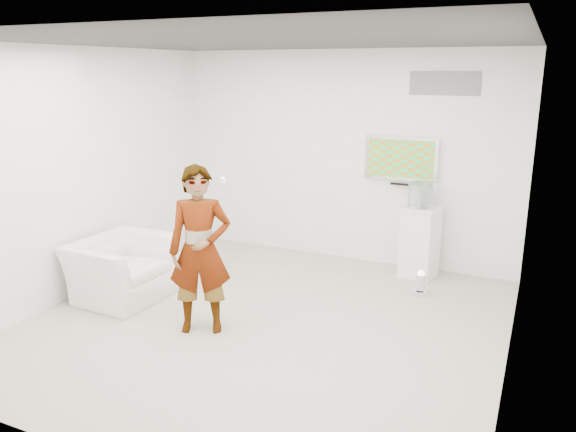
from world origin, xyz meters
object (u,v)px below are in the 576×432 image
object	(u,v)px
armchair	(122,269)
floor_uplight	(420,283)
pedestal	(420,242)
tv	(401,158)
person	(200,250)

from	to	relation	value
armchair	floor_uplight	distance (m)	3.69
armchair	pedestal	size ratio (longest dim) A/B	1.16
pedestal	armchair	bearing A→B (deg)	-144.51
tv	armchair	world-z (taller)	tv
armchair	floor_uplight	xyz separation A→B (m)	(3.32, 1.59, -0.21)
floor_uplight	tv	bearing A→B (deg)	119.97
tv	person	world-z (taller)	tv
floor_uplight	armchair	bearing A→B (deg)	-154.47
tv	person	size ratio (longest dim) A/B	0.56
person	armchair	distance (m)	1.52
armchair	person	bearing A→B (deg)	-101.20
person	armchair	bearing A→B (deg)	138.92
person	pedestal	xyz separation A→B (m)	(1.77, 2.59, -0.41)
tv	person	bearing A→B (deg)	-116.00
tv	floor_uplight	world-z (taller)	tv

